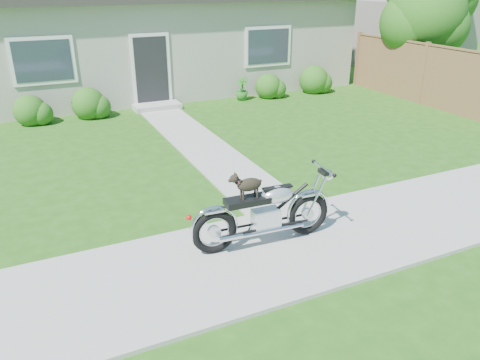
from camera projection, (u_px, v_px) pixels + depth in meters
name	position (u px, v px, depth m)	size (l,w,h in m)	color
ground	(390.00, 220.00, 7.72)	(80.00, 80.00, 0.00)	#235114
sidewalk	(390.00, 219.00, 7.71)	(24.00, 2.20, 0.04)	#9E9B93
walkway	(199.00, 143.00, 11.29)	(1.20, 8.00, 0.03)	#9E9B93
house	(168.00, 24.00, 16.84)	(12.60, 7.03, 4.50)	#B2ACA1
fence	(424.00, 74.00, 14.58)	(0.12, 6.62, 1.90)	olive
tree_near	(430.00, 17.00, 15.38)	(2.60, 2.54, 3.90)	#3D2B1C
shrub_row	(198.00, 93.00, 14.56)	(10.07, 1.01, 1.01)	#295D18
potted_plant_left	(82.00, 105.00, 13.24)	(0.70, 0.61, 0.78)	#17571B
potted_plant_right	(242.00, 89.00, 15.21)	(0.41, 0.41, 0.73)	#22681C
motorcycle_with_dog	(266.00, 212.00, 6.81)	(2.22, 0.60, 1.17)	black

